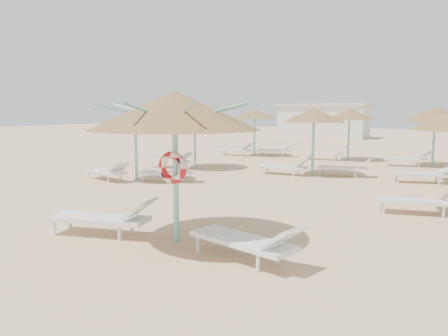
% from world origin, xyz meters
% --- Properties ---
extents(ground, '(120.00, 120.00, 0.00)m').
position_xyz_m(ground, '(0.00, 0.00, 0.00)').
color(ground, tan).
rests_on(ground, ground).
extents(main_palapa, '(3.26, 3.26, 2.92)m').
position_xyz_m(main_palapa, '(0.26, 0.05, 2.54)').
color(main_palapa, '#6FC1B7').
rests_on(main_palapa, ground).
extents(lounger_main_a, '(2.30, 1.14, 0.80)m').
position_xyz_m(lounger_main_a, '(-1.28, -0.24, 0.38)').
color(lounger_main_a, silver).
rests_on(lounger_main_a, ground).
extents(lounger_main_b, '(2.23, 1.23, 0.78)m').
position_xyz_m(lounger_main_b, '(1.96, -0.32, 0.37)').
color(lounger_main_b, silver).
rests_on(lounger_main_b, ground).
extents(palapa_field, '(19.47, 13.60, 2.73)m').
position_xyz_m(palapa_field, '(1.83, 10.38, 2.30)').
color(palapa_field, '#6FC1B7').
rests_on(palapa_field, ground).
extents(service_hut, '(8.40, 4.40, 3.25)m').
position_xyz_m(service_hut, '(-6.00, 35.00, 1.64)').
color(service_hut, silver).
rests_on(service_hut, ground).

